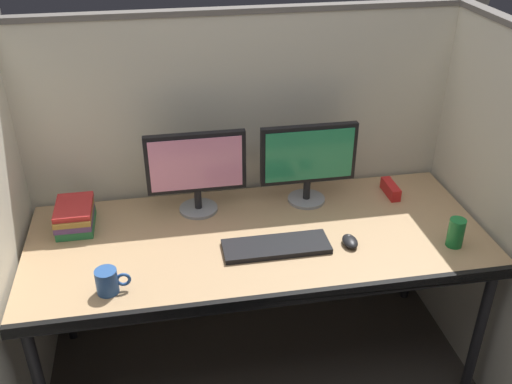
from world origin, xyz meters
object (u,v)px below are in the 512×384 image
at_px(desk, 259,247).
at_px(monitor_right, 308,159).
at_px(monitor_left, 196,167).
at_px(keyboard_main, 276,246).
at_px(red_stapler, 391,189).
at_px(soda_can, 456,233).
at_px(computer_mouse, 350,241).
at_px(book_stack, 75,216).
at_px(coffee_mug, 108,281).

distance_m(desk, monitor_right, 0.45).
xyz_separation_m(monitor_left, keyboard_main, (0.28, -0.35, -0.20)).
xyz_separation_m(red_stapler, soda_can, (0.10, -0.44, 0.03)).
distance_m(keyboard_main, computer_mouse, 0.30).
height_order(desk, computer_mouse, computer_mouse).
bearing_deg(monitor_right, book_stack, -177.60).
height_order(monitor_left, keyboard_main, monitor_left).
bearing_deg(book_stack, soda_can, -14.98).
relative_size(computer_mouse, red_stapler, 0.64).
bearing_deg(monitor_right, computer_mouse, -77.13).
distance_m(desk, monitor_left, 0.43).
height_order(keyboard_main, computer_mouse, computer_mouse).
xyz_separation_m(keyboard_main, computer_mouse, (0.30, -0.03, 0.01)).
distance_m(computer_mouse, soda_can, 0.42).
xyz_separation_m(monitor_right, coffee_mug, (-0.87, -0.50, -0.17)).
distance_m(keyboard_main, coffee_mug, 0.67).
distance_m(book_stack, coffee_mug, 0.48).
bearing_deg(desk, keyboard_main, -60.35).
distance_m(monitor_left, coffee_mug, 0.65).
relative_size(coffee_mug, soda_can, 1.03).
bearing_deg(soda_can, coffee_mug, -177.93).
relative_size(monitor_right, keyboard_main, 1.00).
bearing_deg(soda_can, keyboard_main, 171.71).
bearing_deg(desk, coffee_mug, -157.37).
xyz_separation_m(monitor_left, soda_can, (1.00, -0.45, -0.15)).
bearing_deg(book_stack, red_stapler, 1.24).
distance_m(computer_mouse, red_stapler, 0.48).
relative_size(desk, monitor_right, 4.42).
bearing_deg(red_stapler, desk, -160.46).
bearing_deg(keyboard_main, computer_mouse, -5.08).
bearing_deg(monitor_right, keyboard_main, -121.94).
distance_m(monitor_left, keyboard_main, 0.49).
distance_m(red_stapler, soda_can, 0.45).
bearing_deg(coffee_mug, soda_can, 2.07).
xyz_separation_m(desk, red_stapler, (0.67, 0.24, 0.08)).
bearing_deg(computer_mouse, soda_can, -10.59).
height_order(book_stack, red_stapler, book_stack).
bearing_deg(red_stapler, soda_can, -77.29).
bearing_deg(monitor_left, soda_can, -24.53).
relative_size(desk, coffee_mug, 15.08).
bearing_deg(book_stack, computer_mouse, -16.59).
bearing_deg(keyboard_main, red_stapler, 28.40).
relative_size(desk, keyboard_main, 4.42).
bearing_deg(monitor_right, soda_can, -41.97).
bearing_deg(red_stapler, monitor_right, 178.28).
distance_m(keyboard_main, red_stapler, 0.70).
bearing_deg(red_stapler, coffee_mug, -158.99).
height_order(monitor_left, book_stack, monitor_left).
distance_m(desk, computer_mouse, 0.38).
xyz_separation_m(desk, book_stack, (-0.75, 0.21, 0.11)).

